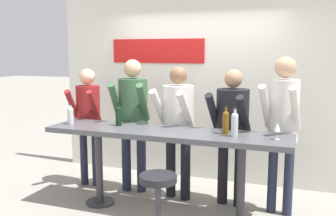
% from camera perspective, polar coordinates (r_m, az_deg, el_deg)
% --- Properties ---
extents(ground_plane, '(40.00, 40.00, 0.00)m').
position_cam_1_polar(ground_plane, '(4.64, -0.42, -15.72)').
color(ground_plane, gray).
extents(back_wall, '(4.46, 0.12, 2.82)m').
position_cam_1_polar(back_wall, '(5.61, 4.61, 3.51)').
color(back_wall, silver).
rests_on(back_wall, ground_plane).
extents(tasting_table, '(2.86, 0.64, 1.01)m').
position_cam_1_polar(tasting_table, '(4.35, -0.43, -5.16)').
color(tasting_table, '#4C4C51').
rests_on(tasting_table, ground_plane).
extents(bar_stool, '(0.39, 0.39, 0.71)m').
position_cam_1_polar(bar_stool, '(3.83, -1.52, -13.53)').
color(bar_stool, '#333338').
rests_on(bar_stool, ground_plane).
extents(person_far_left, '(0.44, 0.55, 1.68)m').
position_cam_1_polar(person_far_left, '(5.38, -12.08, -0.85)').
color(person_far_left, '#23283D').
rests_on(person_far_left, ground_plane).
extents(person_left, '(0.52, 0.63, 1.81)m').
position_cam_1_polar(person_left, '(5.04, -5.37, -0.47)').
color(person_left, '#23283D').
rests_on(person_left, ground_plane).
extents(person_center_left, '(0.53, 0.62, 1.73)m').
position_cam_1_polar(person_center_left, '(4.78, 1.51, -1.61)').
color(person_center_left, black).
rests_on(person_center_left, ground_plane).
extents(person_center, '(0.53, 0.61, 1.70)m').
position_cam_1_polar(person_center, '(4.64, 9.73, -2.28)').
color(person_center, black).
rests_on(person_center, ground_plane).
extents(person_center_right, '(0.47, 0.61, 1.86)m').
position_cam_1_polar(person_center_right, '(4.49, 17.12, -1.32)').
color(person_center_right, '#23283D').
rests_on(person_center_right, ground_plane).
extents(wine_bottle_0, '(0.07, 0.07, 0.31)m').
position_cam_1_polar(wine_bottle_0, '(4.17, 8.80, -2.01)').
color(wine_bottle_0, brown).
rests_on(wine_bottle_0, tasting_table).
extents(wine_bottle_1, '(0.08, 0.08, 0.32)m').
position_cam_1_polar(wine_bottle_1, '(4.06, 10.12, -2.29)').
color(wine_bottle_1, '#B7BCC1').
rests_on(wine_bottle_1, tasting_table).
extents(wine_bottle_2, '(0.07, 0.07, 0.29)m').
position_cam_1_polar(wine_bottle_2, '(4.62, -7.55, -1.06)').
color(wine_bottle_2, black).
rests_on(wine_bottle_2, tasting_table).
extents(wine_bottle_3, '(0.08, 0.08, 0.26)m').
position_cam_1_polar(wine_bottle_3, '(4.85, -14.65, -0.96)').
color(wine_bottle_3, '#B7BCC1').
rests_on(wine_bottle_3, tasting_table).
extents(wine_glass_0, '(0.07, 0.07, 0.18)m').
position_cam_1_polar(wine_glass_0, '(4.03, 16.30, -2.90)').
color(wine_glass_0, silver).
rests_on(wine_glass_0, tasting_table).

